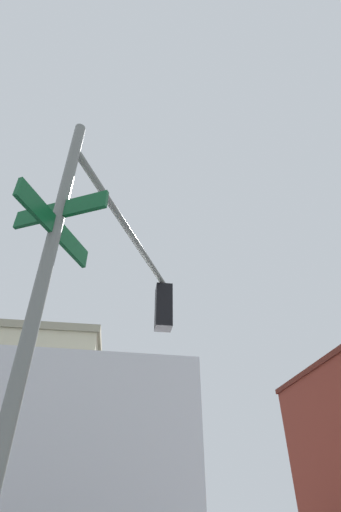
# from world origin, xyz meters

# --- Properties ---
(traffic_signal_near) EXTENTS (1.96, 3.49, 5.36)m
(traffic_signal_near) POSITION_xyz_m (-6.75, -5.31, 3.81)
(traffic_signal_near) COLOR slate
(traffic_signal_near) RESTS_ON ground_plane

